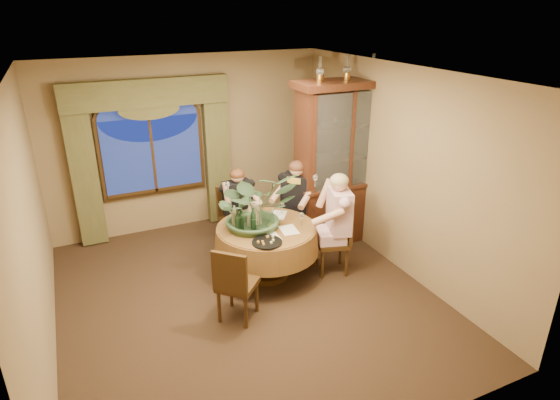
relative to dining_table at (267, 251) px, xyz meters
name	(u,v)px	position (x,y,z in m)	size (l,w,h in m)	color
floor	(247,297)	(-0.45, -0.37, -0.38)	(5.00, 5.00, 0.00)	black
wall_back	(189,144)	(-0.45, 2.13, 1.02)	(4.50, 4.50, 0.00)	olive
wall_right	(398,170)	(1.80, -0.37, 1.02)	(5.00, 5.00, 0.00)	olive
ceiling	(239,74)	(-0.45, -0.37, 2.42)	(5.00, 5.00, 0.00)	white
window	(153,155)	(-1.05, 2.06, 0.92)	(1.62, 0.10, 1.32)	navy
arched_transom	(147,106)	(-1.05, 2.06, 1.71)	(1.60, 0.06, 0.44)	navy
drapery_left	(84,173)	(-2.08, 2.01, 0.80)	(0.38, 0.14, 2.32)	#4D4C23
drapery_right	(217,155)	(-0.02, 2.01, 0.80)	(0.38, 0.14, 2.32)	#4D4C23
swag_valance	(147,93)	(-1.05, 1.98, 1.90)	(2.45, 0.16, 0.42)	#4D4C23
dining_table	(267,251)	(0.00, 0.00, 0.00)	(1.42, 1.42, 0.75)	brown
china_cabinet	(342,164)	(1.51, 0.58, 0.87)	(1.54, 0.60, 2.50)	#33150B
oil_lamp_left	(320,69)	(1.07, 0.58, 2.29)	(0.11, 0.11, 0.34)	#A5722D
oil_lamp_center	(347,67)	(1.51, 0.58, 2.29)	(0.11, 0.11, 0.34)	#A5722D
oil_lamp_right	(373,66)	(1.94, 0.58, 2.29)	(0.11, 0.11, 0.34)	#A5722D
chair_right	(332,240)	(0.87, -0.27, 0.10)	(0.42, 0.42, 0.96)	black
chair_back_right	(292,218)	(0.69, 0.62, 0.10)	(0.42, 0.42, 0.96)	black
chair_back	(236,219)	(-0.10, 0.96, 0.10)	(0.42, 0.42, 0.96)	black
chair_front_left	(237,282)	(-0.68, -0.72, 0.10)	(0.42, 0.42, 0.96)	black
person_pink	(339,224)	(0.95, -0.28, 0.35)	(0.52, 0.48, 1.45)	#D0A6AE
person_back	(238,208)	(-0.05, 0.97, 0.26)	(0.46, 0.42, 1.28)	black
person_scarf	(297,204)	(0.77, 0.62, 0.32)	(0.50, 0.46, 1.39)	black
stoneware_vase	(255,214)	(-0.11, 0.12, 0.53)	(0.17, 0.17, 0.31)	#968062
centerpiece_plant	(254,179)	(-0.12, 0.09, 1.05)	(1.09, 1.21, 0.94)	#345132
olive_bowl	(273,226)	(0.06, -0.07, 0.40)	(0.14, 0.14, 0.04)	#405327
cheese_platter	(267,242)	(-0.18, -0.43, 0.39)	(0.38, 0.38, 0.02)	black
wine_bottle_0	(250,216)	(-0.21, 0.06, 0.54)	(0.07, 0.07, 0.33)	tan
wine_bottle_1	(253,220)	(-0.21, -0.06, 0.54)	(0.07, 0.07, 0.33)	black
wine_bottle_2	(238,223)	(-0.42, -0.06, 0.54)	(0.07, 0.07, 0.33)	black
wine_bottle_3	(241,222)	(-0.37, -0.06, 0.54)	(0.07, 0.07, 0.33)	black
wine_bottle_4	(234,218)	(-0.40, 0.11, 0.54)	(0.07, 0.07, 0.33)	tan
tasting_paper_0	(289,230)	(0.22, -0.22, 0.38)	(0.21, 0.30, 0.00)	white
tasting_paper_1	(278,215)	(0.30, 0.27, 0.38)	(0.21, 0.30, 0.00)	white
tasting_paper_2	(270,236)	(-0.07, -0.27, 0.38)	(0.21, 0.30, 0.00)	white
wine_glass_person_pink	(301,218)	(0.45, -0.13, 0.46)	(0.07, 0.07, 0.18)	silver
wine_glass_person_back	(251,208)	(-0.03, 0.47, 0.46)	(0.07, 0.07, 0.18)	silver
wine_glass_person_scarf	(282,208)	(0.37, 0.30, 0.46)	(0.07, 0.07, 0.18)	silver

